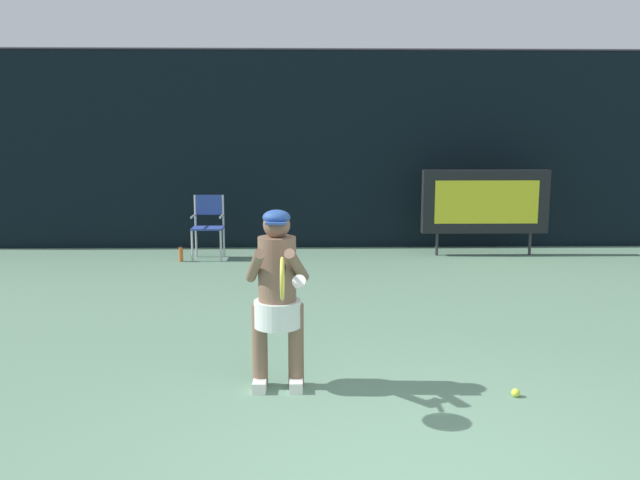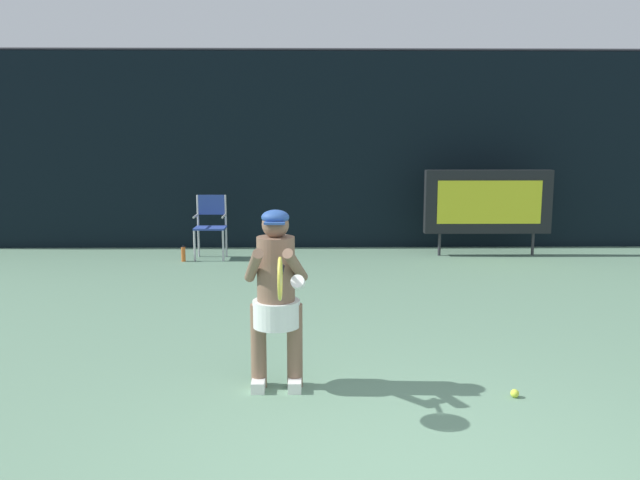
% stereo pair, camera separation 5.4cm
% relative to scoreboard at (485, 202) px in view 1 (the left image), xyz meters
% --- Properties ---
extents(backdrop_screen, '(18.00, 0.12, 3.66)m').
position_rel_scoreboard_xyz_m(backdrop_screen, '(-2.43, 0.94, 0.86)').
color(backdrop_screen, black).
rests_on(backdrop_screen, ground).
extents(scoreboard, '(2.20, 0.21, 1.50)m').
position_rel_scoreboard_xyz_m(scoreboard, '(0.00, 0.00, 0.00)').
color(scoreboard, black).
rests_on(scoreboard, ground).
extents(umpire_chair, '(0.52, 0.44, 1.08)m').
position_rel_scoreboard_xyz_m(umpire_chair, '(-4.79, -0.19, -0.33)').
color(umpire_chair, '#B7B7BC').
rests_on(umpire_chair, ground).
extents(water_bottle, '(0.07, 0.07, 0.27)m').
position_rel_scoreboard_xyz_m(water_bottle, '(-5.22, -0.48, -0.82)').
color(water_bottle, '#CD6126').
rests_on(water_bottle, ground).
extents(tennis_player, '(0.53, 0.61, 1.49)m').
position_rel_scoreboard_xyz_m(tennis_player, '(-3.37, -5.98, -0.13)').
color(tennis_player, white).
rests_on(tennis_player, ground).
extents(tennis_racket, '(0.03, 0.60, 0.31)m').
position_rel_scoreboard_xyz_m(tennis_racket, '(-3.31, -6.60, 0.12)').
color(tennis_racket, black).
extents(tennis_ball_loose, '(0.07, 0.07, 0.07)m').
position_rel_scoreboard_xyz_m(tennis_ball_loose, '(-1.45, -6.23, -0.91)').
color(tennis_ball_loose, '#CCDB3D').
rests_on(tennis_ball_loose, ground).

